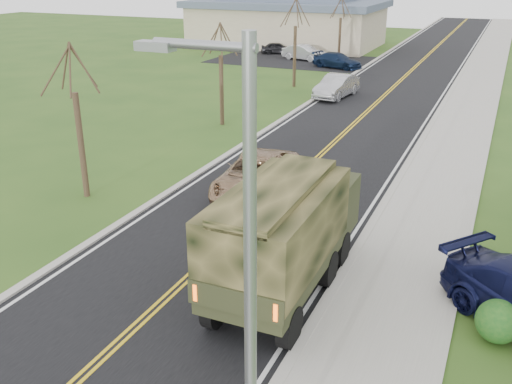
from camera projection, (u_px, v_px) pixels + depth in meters
The scene contains 16 objects.
road at pixel (402, 80), 45.80m from camera, with size 8.00×120.00×0.01m, color black.
curb_right at pixel (456, 83), 44.22m from camera, with size 0.30×120.00×0.12m, color #9E998E.
sidewalk_right at pixel (479, 85), 43.57m from camera, with size 3.20×120.00×0.10m, color #9E998E.
curb_left at pixel (351, 75), 47.34m from camera, with size 0.30×120.00×0.10m, color #9E998E.
street_light at pixel (244, 294), 7.94m from camera, with size 1.65×0.22×8.00m.
bare_tree_a at pixel (80, 133), 21.99m from camera, with size 1.93×2.26×6.08m.
bare_tree_b at pixel (221, 82), 32.23m from camera, with size 1.83×2.14×5.73m.
bare_tree_c at pixel (295, 49), 42.30m from camera, with size 2.04×2.39×6.42m.
bare_tree_d at pixel (340, 35), 52.57m from camera, with size 1.88×2.20×5.91m.
commercial_building at pixel (287, 21), 64.34m from camera, with size 25.50×21.50×5.65m.
military_truck at pixel (286, 228), 15.61m from camera, with size 2.44×6.89×3.43m.
suv_champagne at pixel (257, 175), 22.94m from camera, with size 2.59×5.62×1.56m, color #8F6E50.
sedan_silver at pixel (337, 86), 39.56m from camera, with size 1.64×4.71×1.55m, color #A7A7AC.
lot_car_dark at pixel (278, 48), 58.72m from camera, with size 1.37×3.41×1.16m, color black.
lot_car_silver at pixel (304, 53), 54.77m from camera, with size 1.54×4.42×1.46m, color silver.
lot_car_navy at pixel (337, 60), 50.73m from camera, with size 1.85×4.56×1.32m, color #0D1A33.
Camera 1 is at (7.82, -6.68, 8.72)m, focal length 40.00 mm.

